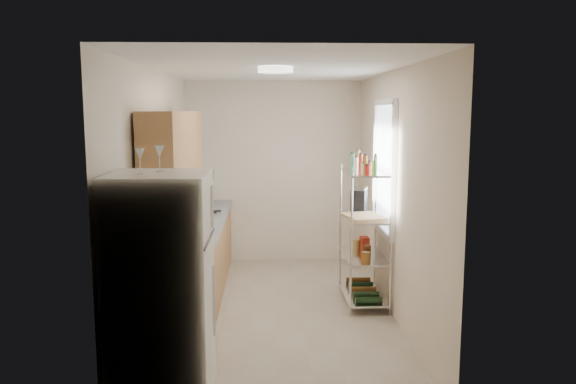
# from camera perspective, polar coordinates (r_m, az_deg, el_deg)

# --- Properties ---
(room) EXTENTS (2.52, 4.42, 2.62)m
(room) POSITION_cam_1_polar(r_m,az_deg,el_deg) (5.91, -1.29, -0.27)
(room) COLOR #ACA18C
(room) RESTS_ON ground
(counter_run) EXTENTS (0.63, 3.51, 0.90)m
(counter_run) POSITION_cam_1_polar(r_m,az_deg,el_deg) (6.57, -9.43, -7.07)
(counter_run) COLOR tan
(counter_run) RESTS_ON ground
(upper_cabinets) EXTENTS (0.33, 2.20, 0.72)m
(upper_cabinets) POSITION_cam_1_polar(r_m,az_deg,el_deg) (6.04, -11.42, 4.62)
(upper_cabinets) COLOR tan
(upper_cabinets) RESTS_ON room
(range_hood) EXTENTS (0.50, 0.60, 0.12)m
(range_hood) POSITION_cam_1_polar(r_m,az_deg,el_deg) (6.86, -9.80, 1.54)
(range_hood) COLOR #B7BABC
(range_hood) RESTS_ON room
(window) EXTENTS (0.06, 1.00, 1.46)m
(window) POSITION_cam_1_polar(r_m,az_deg,el_deg) (6.37, 9.76, 2.49)
(window) COLOR white
(window) RESTS_ON room
(bakers_rack) EXTENTS (0.45, 0.90, 1.73)m
(bakers_rack) POSITION_cam_1_polar(r_m,az_deg,el_deg) (6.33, 7.81, -1.54)
(bakers_rack) COLOR silver
(bakers_rack) RESTS_ON ground
(ceiling_dome) EXTENTS (0.34, 0.34, 0.05)m
(ceiling_dome) POSITION_cam_1_polar(r_m,az_deg,el_deg) (5.56, -1.29, 12.32)
(ceiling_dome) COLOR white
(ceiling_dome) RESTS_ON room
(refrigerator) EXTENTS (0.71, 0.71, 1.73)m
(refrigerator) POSITION_cam_1_polar(r_m,az_deg,el_deg) (4.31, -12.72, -9.63)
(refrigerator) COLOR white
(refrigerator) RESTS_ON ground
(wine_glass_a) EXTENTS (0.07, 0.07, 0.19)m
(wine_glass_a) POSITION_cam_1_polar(r_m,az_deg,el_deg) (4.04, -14.80, 3.01)
(wine_glass_a) COLOR silver
(wine_glass_a) RESTS_ON refrigerator
(wine_glass_b) EXTENTS (0.07, 0.07, 0.20)m
(wine_glass_b) POSITION_cam_1_polar(r_m,az_deg,el_deg) (4.18, -12.92, 3.31)
(wine_glass_b) COLOR silver
(wine_glass_b) RESTS_ON refrigerator
(rice_cooker) EXTENTS (0.28, 0.28, 0.23)m
(rice_cooker) POSITION_cam_1_polar(r_m,az_deg,el_deg) (6.62, -10.11, -2.00)
(rice_cooker) COLOR white
(rice_cooker) RESTS_ON counter_run
(frying_pan_large) EXTENTS (0.29, 0.29, 0.04)m
(frying_pan_large) POSITION_cam_1_polar(r_m,az_deg,el_deg) (7.00, -9.56, -2.19)
(frying_pan_large) COLOR black
(frying_pan_large) RESTS_ON counter_run
(frying_pan_small) EXTENTS (0.29, 0.29, 0.05)m
(frying_pan_small) POSITION_cam_1_polar(r_m,az_deg,el_deg) (7.10, -9.14, -2.01)
(frying_pan_small) COLOR black
(frying_pan_small) RESTS_ON counter_run
(cutting_board) EXTENTS (0.47, 0.55, 0.03)m
(cutting_board) POSITION_cam_1_polar(r_m,az_deg,el_deg) (6.19, 7.70, -2.51)
(cutting_board) COLOR tan
(cutting_board) RESTS_ON bakers_rack
(espresso_machine) EXTENTS (0.23, 0.28, 0.29)m
(espresso_machine) POSITION_cam_1_polar(r_m,az_deg,el_deg) (6.55, 7.21, -0.79)
(espresso_machine) COLOR black
(espresso_machine) RESTS_ON bakers_rack
(storage_bag) EXTENTS (0.10, 0.14, 0.15)m
(storage_bag) POSITION_cam_1_polar(r_m,az_deg,el_deg) (6.66, 7.78, -5.19)
(storage_bag) COLOR #AE2B15
(storage_bag) RESTS_ON bakers_rack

